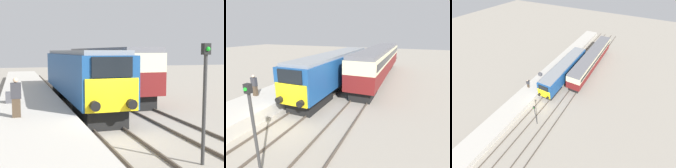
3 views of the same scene
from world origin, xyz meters
The scene contains 9 objects.
ground_plane centered at (0.00, 0.00, 0.00)m, with size 120.00×120.00×0.00m, color gray.
platform_left centered at (-3.30, 8.00, 0.43)m, with size 3.50×50.00×0.87m.
rails_near_track centered at (0.00, 5.00, 0.07)m, with size 1.51×60.00×0.14m.
rails_far_track centered at (3.40, 5.00, 0.07)m, with size 1.50×60.00×0.14m.
locomotive centered at (0.00, 8.22, 2.12)m, with size 2.70×15.27×3.75m.
passenger_carriage centered at (3.40, 14.37, 2.40)m, with size 2.75×18.99×3.95m.
person_on_platform centered at (-4.09, 1.57, 1.72)m, with size 0.44×0.26×1.72m.
signal_post centered at (1.70, -3.73, 2.35)m, with size 0.24×0.28×3.96m.
luggage_crate centered at (-4.30, 5.63, 1.17)m, with size 0.70×0.56×0.60m.
Camera 3 is at (11.77, -13.57, 19.55)m, focal length 24.00 mm.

